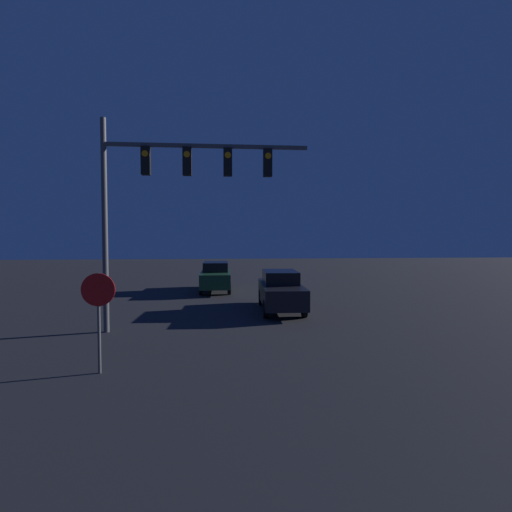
% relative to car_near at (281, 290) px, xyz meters
% --- Properties ---
extents(car_near, '(1.82, 4.80, 1.66)m').
position_rel_car_near_xyz_m(car_near, '(0.00, 0.00, 0.00)').
color(car_near, black).
rests_on(car_near, ground_plane).
extents(car_far, '(1.70, 4.75, 1.66)m').
position_rel_car_near_xyz_m(car_far, '(-2.78, 6.39, 0.00)').
color(car_far, '#1E4728').
rests_on(car_far, ground_plane).
extents(traffic_signal_mast, '(6.66, 0.30, 6.86)m').
position_rel_car_near_xyz_m(traffic_signal_mast, '(-4.13, -3.30, 3.98)').
color(traffic_signal_mast, '#4C4C51').
rests_on(traffic_signal_mast, ground_plane).
extents(stop_sign, '(0.74, 0.07, 2.27)m').
position_rel_car_near_xyz_m(stop_sign, '(-5.25, -7.35, 0.74)').
color(stop_sign, '#4C4C51').
rests_on(stop_sign, ground_plane).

